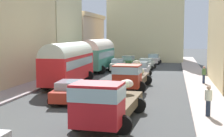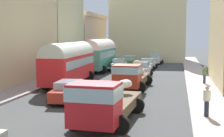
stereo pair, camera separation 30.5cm
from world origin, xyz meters
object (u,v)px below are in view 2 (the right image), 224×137
Objects in this scene: car_0 at (141,69)px; car_2 at (156,59)px; car_4 at (69,91)px; car_5 at (119,65)px; car_6 at (130,61)px; parked_bus_2 at (99,54)px; pedestrian_1 at (205,74)px; pedestrian_0 at (207,100)px; cargo_truck_1 at (131,75)px; parked_bus_1 at (69,62)px; car_1 at (148,64)px; cargo_truck_0 at (105,102)px.

car_0 is 1.00× the size of car_2.
car_5 reaches higher than car_4.
car_0 reaches higher than car_6.
car_0 is 12.11m from car_6.
parked_bus_2 reaches higher than pedestrian_1.
pedestrian_0 is at bearing -73.39° from car_6.
cargo_truck_1 is 13.78m from car_5.
parked_bus_2 is (-0.03, 11.37, 0.05)m from parked_bus_1.
cargo_truck_1 is at bearing -81.24° from car_6.
parked_bus_1 reaches higher than pedestrian_0.
pedestrian_1 reaches higher than car_4.
car_0 is (5.78, -4.42, -1.37)m from parked_bus_2.
parked_bus_1 is 12.48m from car_5.
car_1 is 1.01× the size of car_2.
cargo_truck_1 is 3.68× the size of pedestrian_0.
parked_bus_2 is 2.21× the size of car_2.
parked_bus_2 reaches higher than car_5.
car_5 is at bearing 18.72° from parked_bus_2.
parked_bus_2 reaches higher than parked_bus_1.
car_0 is at bearing 108.22° from pedestrian_0.
pedestrian_1 is at bearing 12.13° from parked_bus_1.
car_2 is (0.45, 8.07, 0.05)m from car_1.
parked_bus_1 is 1.28× the size of cargo_truck_0.
car_2 is at bearing 86.80° from car_1.
car_4 is at bearing -90.88° from car_6.
car_5 is (2.40, 0.81, -1.41)m from parked_bus_2.
parked_bus_1 reaches higher than car_5.
cargo_truck_0 reaches higher than car_2.
pedestrian_0 reaches higher than car_5.
parked_bus_2 is 4.65× the size of pedestrian_0.
car_6 is at bearing 98.76° from cargo_truck_1.
pedestrian_0 is (5.43, -8.62, -0.15)m from cargo_truck_1.
car_2 is at bearing 70.64° from car_5.
parked_bus_2 reaches higher than car_6.
cargo_truck_1 reaches higher than pedestrian_0.
car_5 is at bearing 122.82° from car_0.
car_5 is (-3.79, -10.79, -0.00)m from car_2.
cargo_truck_0 reaches higher than car_0.
car_1 is 4.31m from car_5.
cargo_truck_0 is 1.81× the size of car_6.
parked_bus_2 reaches higher than car_1.
parked_bus_2 is at bearing 115.05° from cargo_truck_1.
car_0 is 0.89× the size of car_4.
car_1 is (5.74, 3.53, -1.46)m from parked_bus_2.
parked_bus_2 is 2.01× the size of car_5.
cargo_truck_0 reaches higher than pedestrian_0.
car_2 is 0.96× the size of car_6.
car_5 is 2.31× the size of pedestrian_0.
car_4 is 2.52× the size of pedestrian_1.
car_2 is at bearing 89.88° from cargo_truck_0.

